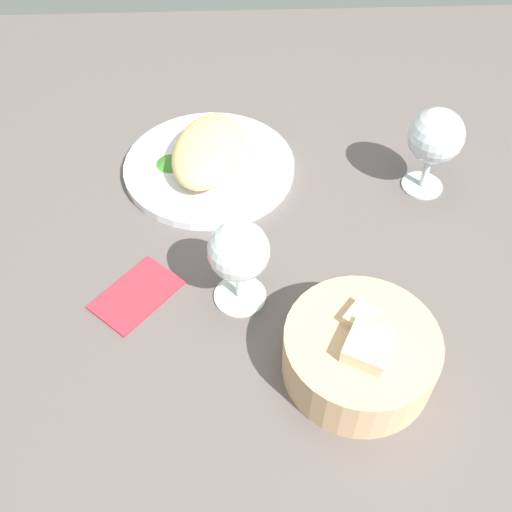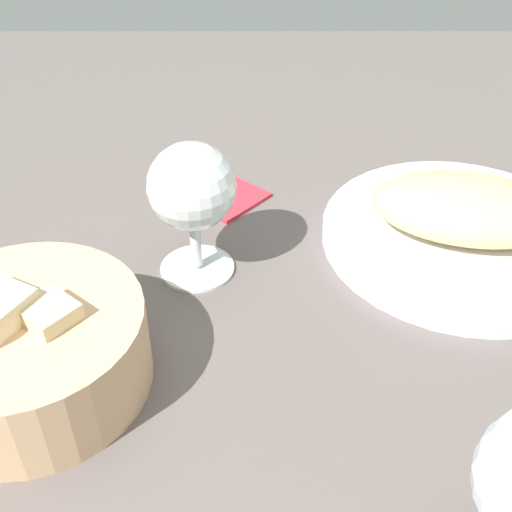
% 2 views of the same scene
% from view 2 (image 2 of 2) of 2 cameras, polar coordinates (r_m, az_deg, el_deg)
% --- Properties ---
extents(ground_plane, '(1.40, 1.40, 0.02)m').
position_cam_2_polar(ground_plane, '(0.56, 2.13, -5.64)').
color(ground_plane, '#5E5552').
extents(plate, '(0.27, 0.27, 0.01)m').
position_cam_2_polar(plate, '(0.66, 17.47, 1.67)').
color(plate, white).
rests_on(plate, ground_plane).
extents(omelette, '(0.20, 0.14, 0.05)m').
position_cam_2_polar(omelette, '(0.64, 18.01, 4.03)').
color(omelette, '#E0C880').
rests_on(omelette, plate).
extents(lettuce_garnish, '(0.05, 0.05, 0.01)m').
position_cam_2_polar(lettuce_garnish, '(0.70, 16.63, 5.46)').
color(lettuce_garnish, '#3F882C').
rests_on(lettuce_garnish, plate).
extents(bread_basket, '(0.17, 0.17, 0.09)m').
position_cam_2_polar(bread_basket, '(0.50, -19.44, -7.61)').
color(bread_basket, tan).
rests_on(bread_basket, ground_plane).
extents(wine_glass_near, '(0.08, 0.08, 0.13)m').
position_cam_2_polar(wine_glass_near, '(0.55, -5.63, 5.58)').
color(wine_glass_near, silver).
rests_on(wine_glass_near, ground_plane).
extents(folded_napkin, '(0.13, 0.13, 0.01)m').
position_cam_2_polar(folded_napkin, '(0.71, -3.86, 5.93)').
color(folded_napkin, red).
rests_on(folded_napkin, ground_plane).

